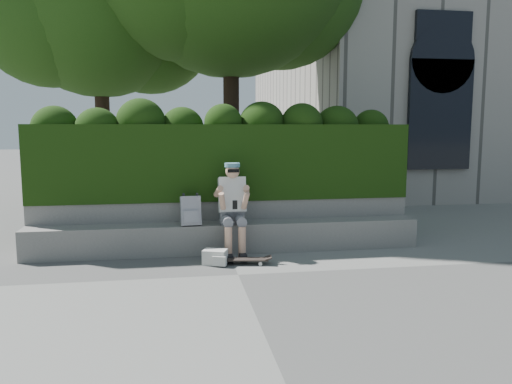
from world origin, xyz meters
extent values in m
plane|color=slate|center=(0.00, 0.00, 0.00)|extent=(80.00, 80.00, 0.00)
cube|color=gray|center=(0.00, 1.25, 0.23)|extent=(6.00, 0.45, 0.45)
cube|color=gray|center=(0.00, 1.73, 0.38)|extent=(6.00, 0.50, 0.75)
cube|color=black|center=(0.00, 1.95, 1.35)|extent=(6.00, 1.00, 1.20)
cylinder|color=black|center=(0.52, 5.24, 1.71)|extent=(0.36, 0.36, 3.42)
cylinder|color=black|center=(-2.42, 5.98, 1.39)|extent=(0.33, 0.33, 2.78)
cube|color=slate|center=(0.06, 1.20, 0.56)|extent=(0.36, 0.26, 0.22)
cube|color=silver|center=(0.06, 1.13, 0.90)|extent=(0.40, 0.32, 0.55)
sphere|color=tan|center=(0.06, 1.06, 1.26)|extent=(0.21, 0.21, 0.21)
cylinder|color=teal|center=(0.06, 1.08, 1.35)|extent=(0.23, 0.23, 0.06)
cube|color=black|center=(0.06, 0.78, 0.80)|extent=(0.07, 0.02, 0.13)
cylinder|color=tan|center=(-0.04, 0.76, 0.24)|extent=(0.11, 0.11, 0.47)
cylinder|color=tan|center=(0.16, 0.76, 0.24)|extent=(0.11, 0.11, 0.47)
cube|color=black|center=(-0.04, 0.70, 0.05)|extent=(0.10, 0.26, 0.10)
cube|color=black|center=(0.16, 0.70, 0.05)|extent=(0.10, 0.26, 0.10)
cube|color=black|center=(0.11, 0.49, 0.07)|extent=(0.77, 0.30, 0.02)
cylinder|color=silver|center=(-0.16, 0.46, 0.03)|extent=(0.06, 0.04, 0.05)
cylinder|color=silver|center=(-0.13, 0.61, 0.03)|extent=(0.06, 0.04, 0.05)
cylinder|color=silver|center=(0.36, 0.37, 0.03)|extent=(0.06, 0.04, 0.05)
cylinder|color=silver|center=(0.38, 0.53, 0.03)|extent=(0.06, 0.04, 0.05)
cube|color=silver|center=(-0.56, 1.15, 0.67)|extent=(0.31, 0.18, 0.43)
cube|color=silver|center=(-0.25, 0.56, 0.10)|extent=(0.38, 0.32, 0.21)
camera|label=1|loc=(-0.79, -6.24, 1.90)|focal=35.00mm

